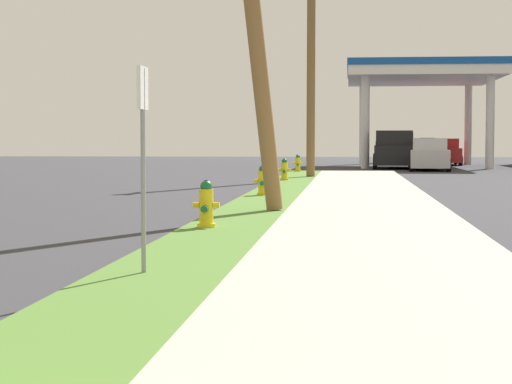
% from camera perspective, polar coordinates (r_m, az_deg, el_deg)
% --- Properties ---
extents(fire_hydrant_second, '(0.42, 0.38, 0.74)m').
position_cam_1_polar(fire_hydrant_second, '(14.42, -3.11, -0.91)').
color(fire_hydrant_second, yellow).
rests_on(fire_hydrant_second, grass_verge).
extents(fire_hydrant_third, '(0.42, 0.37, 0.74)m').
position_cam_1_polar(fire_hydrant_third, '(22.88, 0.42, 0.63)').
color(fire_hydrant_third, yellow).
rests_on(fire_hydrant_third, grass_verge).
extents(fire_hydrant_fourth, '(0.42, 0.37, 0.74)m').
position_cam_1_polar(fire_hydrant_fourth, '(31.46, 1.77, 1.34)').
color(fire_hydrant_fourth, yellow).
rests_on(fire_hydrant_fourth, grass_verge).
extents(fire_hydrant_fifth, '(0.42, 0.38, 0.74)m').
position_cam_1_polar(fire_hydrant_fifth, '(40.20, 2.61, 1.76)').
color(fire_hydrant_fifth, yellow).
rests_on(fire_hydrant_fifth, grass_verge).
extents(utility_pole_background, '(0.34, 1.50, 9.76)m').
position_cam_1_polar(utility_pole_background, '(35.08, 3.44, 9.12)').
color(utility_pole_background, brown).
rests_on(utility_pole_background, grass_verge).
extents(street_sign_post, '(0.05, 0.36, 2.12)m').
position_cam_1_polar(street_sign_post, '(9.51, -7.03, 4.10)').
color(street_sign_post, gray).
rests_on(street_sign_post, grass_verge).
extents(car_silver_by_near_pump, '(2.19, 4.60, 1.57)m').
position_cam_1_polar(car_silver_by_near_pump, '(45.59, 10.71, 2.22)').
color(car_silver_by_near_pump, '#BCBCC1').
rests_on(car_silver_by_near_pump, ground).
extents(car_red_by_far_pump, '(2.07, 4.56, 1.57)m').
position_cam_1_polar(car_red_by_far_pump, '(56.21, 11.56, 2.40)').
color(car_red_by_far_pump, red).
rests_on(car_red_by_far_pump, ground).
extents(truck_black_at_forecourt, '(2.27, 5.46, 1.97)m').
position_cam_1_polar(truck_black_at_forecourt, '(48.71, 8.53, 2.53)').
color(truck_black_at_forecourt, black).
rests_on(truck_black_at_forecourt, ground).
extents(truck_navy_on_apron, '(2.15, 5.41, 1.97)m').
position_cam_1_polar(truck_navy_on_apron, '(59.38, 8.83, 2.65)').
color(truck_navy_on_apron, navy).
rests_on(truck_navy_on_apron, ground).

